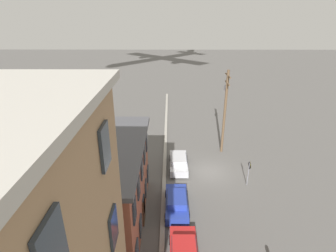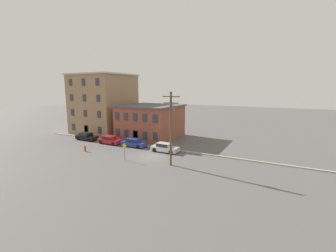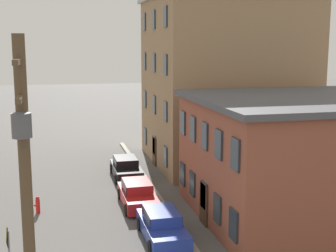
{
  "view_description": "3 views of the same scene",
  "coord_description": "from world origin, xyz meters",
  "px_view_note": "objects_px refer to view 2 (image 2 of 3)",
  "views": [
    {
      "loc": [
        -22.76,
        3.99,
        14.85
      ],
      "look_at": [
        -1.58,
        4.13,
        5.78
      ],
      "focal_mm": 28.0,
      "sensor_mm": 36.0,
      "label": 1
    },
    {
      "loc": [
        17.09,
        -27.31,
        10.03
      ],
      "look_at": [
        0.5,
        4.63,
        3.9
      ],
      "focal_mm": 24.0,
      "sensor_mm": 36.0,
      "label": 2
    },
    {
      "loc": [
        15.36,
        -1.32,
        9.3
      ],
      "look_at": [
        -0.05,
        2.37,
        6.56
      ],
      "focal_mm": 50.0,
      "sensor_mm": 36.0,
      "label": 3
    }
  ],
  "objects_px": {
    "car_blue": "(134,142)",
    "utility_pole": "(171,125)",
    "car_black": "(86,136)",
    "caution_sign": "(124,149)",
    "car_silver": "(165,147)",
    "car_red": "(110,140)",
    "fire_hydrant": "(85,148)"
  },
  "relations": [
    {
      "from": "car_blue",
      "to": "fire_hydrant",
      "type": "relative_size",
      "value": 4.58
    },
    {
      "from": "car_red",
      "to": "fire_hydrant",
      "type": "height_order",
      "value": "car_red"
    },
    {
      "from": "utility_pole",
      "to": "caution_sign",
      "type": "bearing_deg",
      "value": -169.55
    },
    {
      "from": "car_red",
      "to": "utility_pole",
      "type": "distance_m",
      "value": 16.59
    },
    {
      "from": "car_black",
      "to": "fire_hydrant",
      "type": "xyz_separation_m",
      "value": [
        6.0,
        -5.86,
        -0.27
      ]
    },
    {
      "from": "car_black",
      "to": "fire_hydrant",
      "type": "distance_m",
      "value": 8.39
    },
    {
      "from": "car_black",
      "to": "caution_sign",
      "type": "distance_m",
      "value": 15.95
    },
    {
      "from": "utility_pole",
      "to": "car_silver",
      "type": "bearing_deg",
      "value": 125.86
    },
    {
      "from": "car_red",
      "to": "car_silver",
      "type": "bearing_deg",
      "value": -0.07
    },
    {
      "from": "car_black",
      "to": "utility_pole",
      "type": "bearing_deg",
      "value": -14.23
    },
    {
      "from": "car_black",
      "to": "caution_sign",
      "type": "relative_size",
      "value": 1.71
    },
    {
      "from": "car_blue",
      "to": "utility_pole",
      "type": "relative_size",
      "value": 0.46
    },
    {
      "from": "car_red",
      "to": "car_black",
      "type": "bearing_deg",
      "value": 178.01
    },
    {
      "from": "car_red",
      "to": "caution_sign",
      "type": "xyz_separation_m",
      "value": [
        8.44,
        -6.37,
        0.95
      ]
    },
    {
      "from": "caution_sign",
      "to": "car_black",
      "type": "bearing_deg",
      "value": 155.57
    },
    {
      "from": "car_black",
      "to": "caution_sign",
      "type": "height_order",
      "value": "caution_sign"
    },
    {
      "from": "car_silver",
      "to": "fire_hydrant",
      "type": "bearing_deg",
      "value": -153.72
    },
    {
      "from": "caution_sign",
      "to": "utility_pole",
      "type": "distance_m",
      "value": 7.68
    },
    {
      "from": "car_red",
      "to": "car_blue",
      "type": "bearing_deg",
      "value": 3.89
    },
    {
      "from": "car_red",
      "to": "fire_hydrant",
      "type": "xyz_separation_m",
      "value": [
        -0.06,
        -5.65,
        -0.27
      ]
    },
    {
      "from": "car_black",
      "to": "car_silver",
      "type": "bearing_deg",
      "value": -0.74
    },
    {
      "from": "car_black",
      "to": "car_silver",
      "type": "height_order",
      "value": "same"
    },
    {
      "from": "caution_sign",
      "to": "car_silver",
      "type": "bearing_deg",
      "value": 65.33
    },
    {
      "from": "car_blue",
      "to": "fire_hydrant",
      "type": "distance_m",
      "value": 7.89
    },
    {
      "from": "car_blue",
      "to": "utility_pole",
      "type": "bearing_deg",
      "value": -28.75
    },
    {
      "from": "car_black",
      "to": "car_red",
      "type": "relative_size",
      "value": 1.0
    },
    {
      "from": "caution_sign",
      "to": "fire_hydrant",
      "type": "distance_m",
      "value": 8.62
    },
    {
      "from": "car_blue",
      "to": "utility_pole",
      "type": "xyz_separation_m",
      "value": [
        10.01,
        -5.49,
        4.62
      ]
    },
    {
      "from": "car_silver",
      "to": "car_red",
      "type": "bearing_deg",
      "value": 179.93
    },
    {
      "from": "car_blue",
      "to": "fire_hydrant",
      "type": "height_order",
      "value": "car_blue"
    },
    {
      "from": "car_blue",
      "to": "caution_sign",
      "type": "relative_size",
      "value": 1.71
    },
    {
      "from": "caution_sign",
      "to": "fire_hydrant",
      "type": "xyz_separation_m",
      "value": [
        -8.5,
        0.72,
        -1.22
      ]
    }
  ]
}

